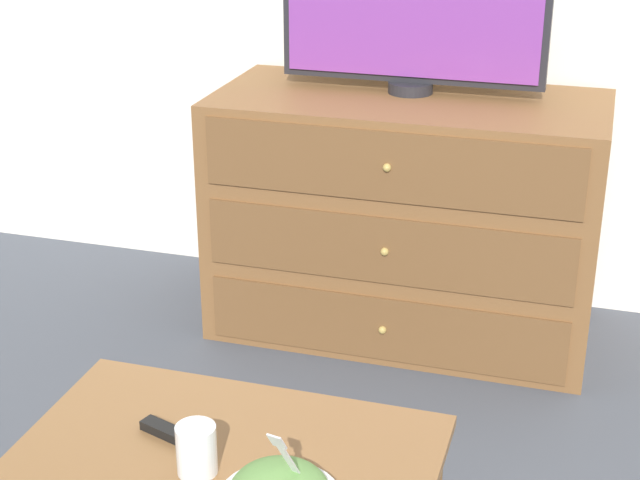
% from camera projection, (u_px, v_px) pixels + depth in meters
% --- Properties ---
extents(ground_plane, '(12.00, 12.00, 0.00)m').
position_uv_depth(ground_plane, '(429.00, 286.00, 3.45)').
color(ground_plane, '#474C56').
extents(dresser, '(1.16, 0.57, 0.76)m').
position_uv_depth(dresser, '(405.00, 217.00, 3.03)').
color(dresser, brown).
rests_on(dresser, ground_plane).
extents(tv, '(0.79, 0.14, 0.50)m').
position_uv_depth(tv, '(414.00, 6.00, 2.84)').
color(tv, '#232328').
rests_on(tv, dresser).
extents(drink_cup, '(0.07, 0.07, 0.09)m').
position_uv_depth(drink_cup, '(197.00, 452.00, 1.66)').
color(drink_cup, white).
rests_on(drink_cup, coffee_table).
extents(remote_control, '(0.14, 0.07, 0.02)m').
position_uv_depth(remote_control, '(172.00, 434.00, 1.76)').
color(remote_control, black).
rests_on(remote_control, coffee_table).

